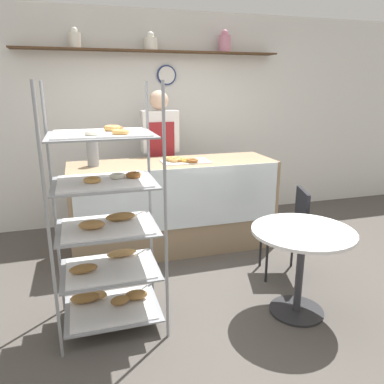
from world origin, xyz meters
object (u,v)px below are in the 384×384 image
object	(u,v)px
coffee_carafe	(93,152)
donut_tray_counter	(181,160)
cafe_chair	(291,224)
person_worker	(160,156)
cafe_table	(301,250)
pastry_rack	(107,232)

from	to	relation	value
coffee_carafe	donut_tray_counter	size ratio (longest dim) A/B	0.59
cafe_chair	coffee_carafe	bearing A→B (deg)	-102.09
person_worker	coffee_carafe	xyz separation A→B (m)	(-0.81, -0.55, 0.19)
cafe_table	cafe_chair	xyz separation A→B (m)	(0.27, 0.59, -0.03)
cafe_chair	donut_tray_counter	distance (m)	1.32
pastry_rack	donut_tray_counter	distance (m)	1.51
cafe_table	coffee_carafe	distance (m)	2.23
person_worker	cafe_table	distance (m)	2.25
cafe_table	donut_tray_counter	size ratio (longest dim) A/B	1.55
person_worker	donut_tray_counter	distance (m)	0.63
cafe_table	coffee_carafe	bearing A→B (deg)	133.38
donut_tray_counter	person_worker	bearing A→B (deg)	99.27
cafe_table	donut_tray_counter	world-z (taller)	donut_tray_counter
person_worker	coffee_carafe	distance (m)	1.00
person_worker	coffee_carafe	bearing A→B (deg)	-145.98
cafe_table	coffee_carafe	world-z (taller)	coffee_carafe
donut_tray_counter	coffee_carafe	bearing A→B (deg)	175.52
pastry_rack	cafe_table	bearing A→B (deg)	-11.77
pastry_rack	donut_tray_counter	size ratio (longest dim) A/B	3.55
cafe_chair	person_worker	bearing A→B (deg)	-131.49
coffee_carafe	donut_tray_counter	xyz separation A→B (m)	(0.92, -0.07, -0.13)
pastry_rack	cafe_table	world-z (taller)	pastry_rack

